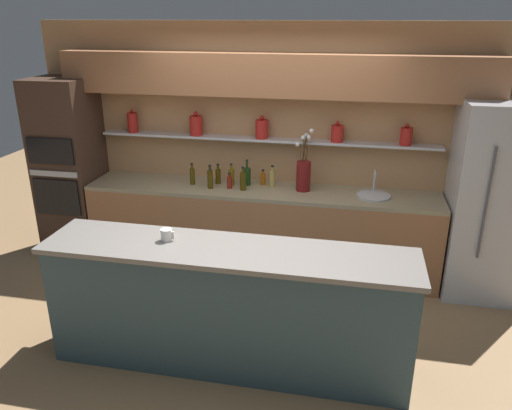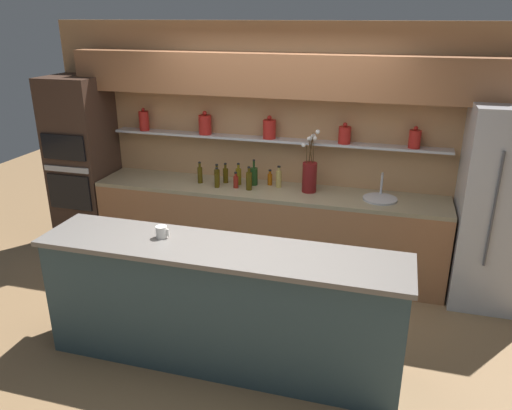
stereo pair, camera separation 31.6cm
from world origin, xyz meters
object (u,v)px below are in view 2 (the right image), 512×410
bottle_wine_1 (254,176)px  bottle_oil_2 (217,177)px  bottle_spirit_3 (279,178)px  bottle_oil_6 (226,175)px  refrigerator (502,208)px  bottle_sauce_9 (236,181)px  bottle_oil_5 (200,174)px  bottle_oil_4 (249,180)px  bottle_oil_7 (238,176)px  sink_fixture (380,198)px  coffee_mug (162,232)px  flower_vase (310,174)px  bottle_sauce_8 (270,179)px  oven_tower (84,165)px  bottle_oil_0 (217,179)px

bottle_wine_1 → bottle_oil_2: bottle_wine_1 is taller
bottle_spirit_3 → bottle_oil_6: bottle_spirit_3 is taller
refrigerator → bottle_wine_1: size_ratio=6.84×
refrigerator → bottle_sauce_9: size_ratio=11.07×
bottle_oil_2 → bottle_oil_6: 0.12m
bottle_wine_1 → bottle_oil_5: bearing=-170.2°
bottle_wine_1 → bottle_sauce_9: bearing=-136.6°
bottle_oil_4 → bottle_oil_6: 0.35m
bottle_oil_7 → bottle_sauce_9: 0.12m
sink_fixture → coffee_mug: 2.28m
flower_vase → bottle_oil_2: flower_vase is taller
coffee_mug → refrigerator: bearing=30.3°
bottle_oil_2 → bottle_sauce_8: 0.57m
bottle_sauce_9 → bottle_oil_4: bearing=-7.7°
bottle_wine_1 → bottle_oil_2: size_ratio=1.19×
oven_tower → bottle_wine_1: (2.04, 0.11, 0.01)m
bottle_oil_2 → bottle_oil_5: bearing=174.4°
bottle_sauce_8 → bottle_sauce_9: bottle_sauce_9 is taller
bottle_sauce_8 → coffee_mug: 1.82m
oven_tower → bottle_oil_4: bearing=-1.6°
bottle_oil_7 → refrigerator: bearing=-2.5°
bottle_wine_1 → coffee_mug: (-0.25, -1.73, 0.05)m
bottle_sauce_9 → bottle_oil_6: bearing=140.1°
bottle_oil_2 → refrigerator: bearing=-0.6°
refrigerator → bottle_sauce_9: (-2.61, -0.00, 0.03)m
bottle_wine_1 → coffee_mug: bearing=-98.2°
oven_tower → bottle_oil_0: (1.69, -0.08, -0.00)m
flower_vase → bottle_oil_0: bearing=-172.1°
bottle_sauce_9 → bottle_spirit_3: bearing=18.6°
bottle_oil_0 → bottle_oil_4: size_ratio=0.87×
bottle_wine_1 → bottle_spirit_3: bearing=-0.5°
bottle_wine_1 → bottle_oil_6: 0.32m
bottle_sauce_9 → bottle_oil_7: bearing=93.4°
bottle_spirit_3 → bottle_oil_5: bearing=-173.5°
bottle_oil_0 → bottle_sauce_9: 0.20m
bottle_oil_0 → coffee_mug: bearing=-86.0°
bottle_spirit_3 → bottle_oil_0: bearing=-163.5°
bottle_oil_6 → coffee_mug: size_ratio=2.06×
bottle_wine_1 → refrigerator: bearing=-3.5°
oven_tower → coffee_mug: bearing=-42.0°
flower_vase → bottle_sauce_9: flower_vase is taller
bottle_spirit_3 → coffee_mug: size_ratio=2.18×
bottle_oil_2 → bottle_oil_5: 0.21m
sink_fixture → bottle_oil_0: size_ratio=1.55×
flower_vase → bottle_sauce_8: size_ratio=3.87×
bottle_wine_1 → bottle_oil_5: size_ratio=1.18×
bottle_spirit_3 → flower_vase: bearing=-8.9°
bottle_oil_0 → bottle_oil_5: (-0.23, 0.09, 0.01)m
sink_fixture → bottle_wine_1: bearing=175.7°
refrigerator → bottle_oil_4: bearing=-179.5°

